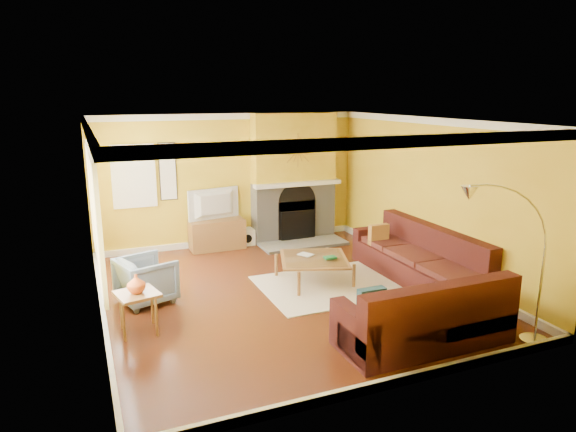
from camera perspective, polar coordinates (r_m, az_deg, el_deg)
name	(u,v)px	position (r m, az deg, el deg)	size (l,w,h in m)	color
floor	(284,293)	(8.28, -0.46, -8.52)	(5.50, 6.00, 0.02)	#602B14
ceiling	(284,120)	(7.69, -0.50, 10.63)	(5.50, 6.00, 0.02)	white
wall_back	(229,180)	(10.67, -6.53, 4.01)	(5.50, 0.02, 2.70)	gold
wall_front	(395,271)	(5.30, 11.81, -6.00)	(5.50, 0.02, 2.70)	gold
wall_left	(92,227)	(7.33, -20.92, -1.17)	(0.02, 6.00, 2.70)	gold
wall_right	(431,196)	(9.24, 15.62, 2.11)	(0.02, 6.00, 2.70)	gold
baseboard	(284,289)	(8.25, -0.46, -8.07)	(5.50, 6.00, 0.12)	white
crown_molding	(284,125)	(7.69, -0.50, 10.11)	(5.50, 6.00, 0.12)	white
window_left_near	(91,198)	(8.57, -21.03, 1.88)	(0.06, 1.22, 1.72)	white
window_left_far	(96,227)	(6.72, -20.51, -1.11)	(0.06, 1.22, 1.72)	white
window_back	(134,176)	(10.25, -16.77, 4.26)	(0.82, 0.06, 1.22)	white
wall_art	(168,172)	(10.33, -13.21, 4.83)	(0.34, 0.04, 1.14)	white
fireplace	(294,177)	(10.92, 0.62, 4.31)	(1.80, 0.40, 2.70)	gray
mantel	(298,184)	(10.72, 1.12, 3.59)	(1.92, 0.22, 0.08)	white
hearth	(304,244)	(10.72, 1.75, -3.11)	(1.80, 0.70, 0.06)	gray
sunburst	(298,150)	(10.63, 1.11, 7.32)	(0.70, 0.04, 0.70)	olive
rug	(334,285)	(8.58, 5.17, -7.63)	(2.40, 1.80, 0.02)	beige
sectional_sofa	(384,271)	(8.02, 10.58, -5.99)	(2.86, 3.78, 0.90)	#471916
coffee_table	(314,270)	(8.65, 2.89, -5.98)	(1.09, 1.09, 0.43)	white
media_console	(217,234)	(10.53, -7.90, -2.01)	(1.10, 0.49, 0.60)	olive
tv	(216,205)	(10.38, -8.01, 1.27)	(1.09, 0.14, 0.63)	black
subwoofer	(245,237)	(10.79, -4.76, -2.30)	(0.33, 0.33, 0.33)	white
armchair	(146,280)	(8.08, -15.47, -6.86)	(0.75, 0.77, 0.70)	slate
side_table	(138,313)	(7.15, -16.29, -10.26)	(0.51, 0.51, 0.56)	olive
vase	(136,284)	(7.00, -16.51, -7.21)	(0.24, 0.24, 0.25)	#D8591E
book	(302,256)	(8.60, 1.62, -4.47)	(0.18, 0.25, 0.02)	white
arc_lamp	(508,270)	(6.63, 23.21, -5.57)	(1.34, 0.36, 2.11)	silver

